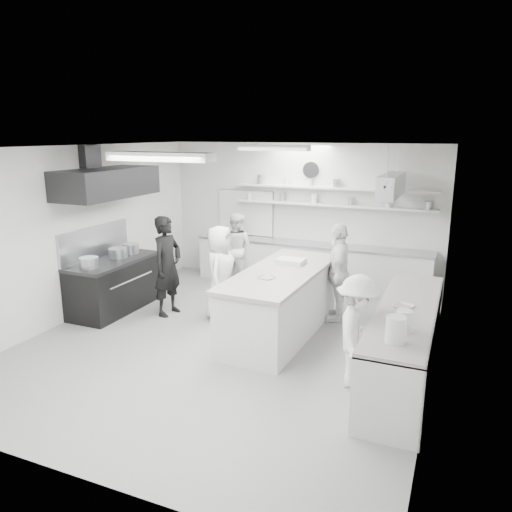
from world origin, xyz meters
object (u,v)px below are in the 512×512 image
at_px(right_counter, 404,344).
at_px(back_counter, 309,265).
at_px(prep_island, 281,304).
at_px(cook_stove, 168,266).
at_px(cook_back, 236,248).
at_px(stove, 114,286).

bearing_deg(right_counter, back_counter, 124.65).
relative_size(back_counter, right_counter, 1.52).
height_order(prep_island, cook_stove, cook_stove).
xyz_separation_m(right_counter, cook_back, (-3.89, 3.01, 0.30)).
bearing_deg(cook_stove, right_counter, -94.11).
distance_m(right_counter, cook_stove, 4.30).
height_order(right_counter, cook_stove, cook_stove).
height_order(stove, cook_back, cook_back).
height_order(stove, back_counter, back_counter).
xyz_separation_m(stove, cook_stove, (1.05, 0.20, 0.45)).
relative_size(cook_stove, cook_back, 1.16).
bearing_deg(stove, cook_back, 60.60).
distance_m(right_counter, prep_island, 2.16).
height_order(cook_stove, cook_back, cook_stove).
height_order(prep_island, cook_back, cook_back).
bearing_deg(back_counter, prep_island, -83.09).
bearing_deg(stove, back_counter, 43.99).
relative_size(stove, prep_island, 0.65).
height_order(right_counter, cook_back, cook_back).
height_order(back_counter, cook_stove, cook_stove).
height_order(back_counter, cook_back, cook_back).
distance_m(stove, cook_stove, 1.16).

